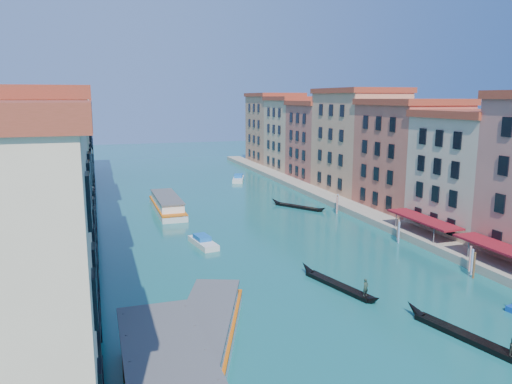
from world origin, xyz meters
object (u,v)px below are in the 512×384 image
Objects in this scene: vaporetto_near at (206,333)px; gondola_fore at (338,284)px; gondola_right at (469,335)px; vaporetto_far at (167,204)px.

vaporetto_near reaches higher than gondola_fore.
gondola_fore is 0.97× the size of gondola_right.
gondola_fore is at bearing 48.36° from vaporetto_near.
vaporetto_near is at bearing 150.69° from gondola_right.
vaporetto_near reaches higher than vaporetto_far.
gondola_fore is (11.65, -40.73, -0.79)m from vaporetto_far.
gondola_right is (20.26, -5.38, -0.76)m from vaporetto_near.
gondola_fore is (15.53, 8.09, -0.83)m from vaporetto_near.
vaporetto_near is at bearing -94.74° from vaporetto_far.
gondola_right reaches higher than gondola_fore.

